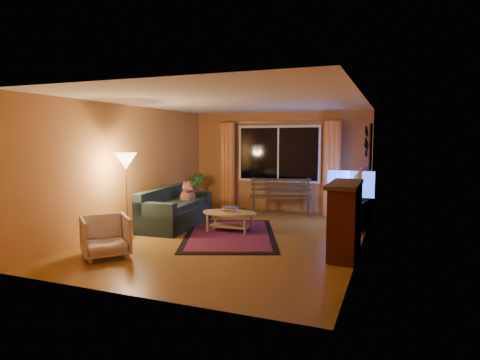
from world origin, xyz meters
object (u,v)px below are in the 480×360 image
(sofa, at_px, (176,207))
(coffee_table, at_px, (229,222))
(armchair, at_px, (105,234))
(floor_lamp, at_px, (127,196))
(tv_console, at_px, (355,214))
(bench, at_px, (281,206))

(sofa, distance_m, coffee_table, 1.27)
(sofa, xyz_separation_m, coffee_table, (1.25, -0.07, -0.20))
(armchair, relative_size, coffee_table, 0.64)
(sofa, distance_m, armchair, 2.30)
(sofa, bearing_deg, floor_lamp, -107.84)
(sofa, relative_size, tv_console, 1.48)
(sofa, height_order, tv_console, sofa)
(bench, relative_size, armchair, 2.07)
(floor_lamp, distance_m, tv_console, 4.59)
(floor_lamp, bearing_deg, coffee_table, 36.82)
(sofa, xyz_separation_m, tv_console, (3.51, 1.29, -0.12))
(floor_lamp, bearing_deg, bench, 58.38)
(coffee_table, distance_m, tv_console, 2.64)
(sofa, bearing_deg, coffee_table, -7.24)
(bench, xyz_separation_m, sofa, (-1.71, -2.04, 0.18))
(tv_console, bearing_deg, coffee_table, -139.91)
(sofa, xyz_separation_m, floor_lamp, (-0.30, -1.23, 0.40))
(coffee_table, bearing_deg, sofa, 176.96)
(sofa, bearing_deg, tv_console, 15.99)
(armchair, distance_m, floor_lamp, 1.22)
(armchair, height_order, coffee_table, armchair)
(coffee_table, xyz_separation_m, tv_console, (2.26, 1.36, 0.08))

